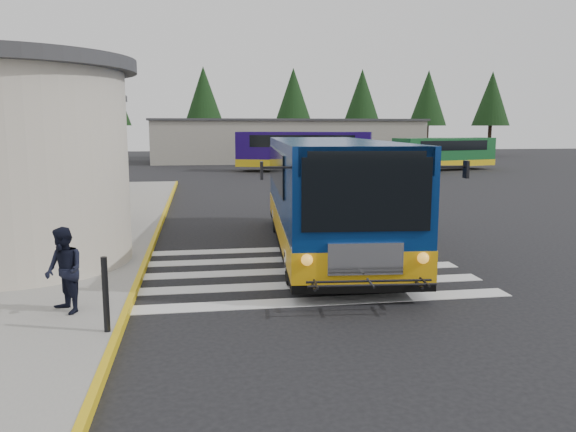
{
  "coord_description": "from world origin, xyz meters",
  "views": [
    {
      "loc": [
        -2.69,
        -13.56,
        3.37
      ],
      "look_at": [
        -0.62,
        -0.5,
        1.28
      ],
      "focal_mm": 35.0,
      "sensor_mm": 36.0,
      "label": 1
    }
  ],
  "objects": [
    {
      "name": "ground",
      "position": [
        0.0,
        0.0,
        0.0
      ],
      "size": [
        140.0,
        140.0,
        0.0
      ],
      "primitive_type": "plane",
      "color": "black",
      "rests_on": "ground"
    },
    {
      "name": "curb_strip",
      "position": [
        -4.05,
        4.0,
        0.08
      ],
      "size": [
        0.12,
        34.0,
        0.16
      ],
      "primitive_type": "cube",
      "color": "gold",
      "rests_on": "ground"
    },
    {
      "name": "crosswalk",
      "position": [
        -0.5,
        -0.8,
        0.01
      ],
      "size": [
        8.0,
        5.35,
        0.01
      ],
      "color": "silver",
      "rests_on": "ground"
    },
    {
      "name": "depot_building",
      "position": [
        6.0,
        42.0,
        2.11
      ],
      "size": [
        26.4,
        8.4,
        4.2
      ],
      "color": "gray",
      "rests_on": "ground"
    },
    {
      "name": "tree_line",
      "position": [
        6.29,
        50.0,
        6.77
      ],
      "size": [
        58.4,
        4.4,
        10.0
      ],
      "color": "black",
      "rests_on": "ground"
    },
    {
      "name": "transit_bus",
      "position": [
        0.78,
        1.26,
        1.45
      ],
      "size": [
        4.19,
        10.94,
        3.03
      ],
      "rotation": [
        0.0,
        0.0,
        -0.09
      ],
      "color": "navy",
      "rests_on": "ground"
    },
    {
      "name": "pedestrian_a",
      "position": [
        -6.11,
        -1.24,
        1.03
      ],
      "size": [
        0.65,
        0.76,
        1.75
      ],
      "primitive_type": "imported",
      "rotation": [
        0.0,
        0.0,
        2.01
      ],
      "color": "black",
      "rests_on": "sidewalk"
    },
    {
      "name": "pedestrian_b",
      "position": [
        -5.05,
        -3.58,
        0.91
      ],
      "size": [
        0.9,
        0.94,
        1.52
      ],
      "primitive_type": "imported",
      "rotation": [
        0.0,
        0.0,
        -0.92
      ],
      "color": "black",
      "rests_on": "sidewalk"
    },
    {
      "name": "bollard",
      "position": [
        -4.2,
        -4.66,
        0.76
      ],
      "size": [
        0.1,
        0.1,
        1.22
      ],
      "primitive_type": "cylinder",
      "color": "black",
      "rests_on": "sidewalk"
    },
    {
      "name": "far_bus_a",
      "position": [
        5.32,
        28.99,
        1.71
      ],
      "size": [
        10.57,
        6.05,
        2.63
      ],
      "rotation": [
        0.0,
        0.0,
        1.24
      ],
      "color": "#1B0759",
      "rests_on": "ground"
    },
    {
      "name": "far_bus_b",
      "position": [
        16.73,
        28.99,
        1.44
      ],
      "size": [
        8.89,
        4.67,
        2.21
      ],
      "rotation": [
        0.0,
        0.0,
        1.85
      ],
      "color": "#165226",
      "rests_on": "ground"
    }
  ]
}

